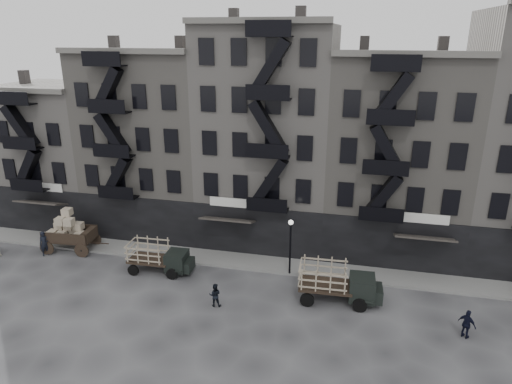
% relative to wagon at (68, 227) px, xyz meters
% --- Properties ---
extents(ground, '(140.00, 140.00, 0.00)m').
position_rel_wagon_xyz_m(ground, '(14.70, -2.61, -1.95)').
color(ground, '#38383A').
rests_on(ground, ground).
extents(sidewalk, '(55.00, 2.50, 0.15)m').
position_rel_wagon_xyz_m(sidewalk, '(14.70, 1.14, -1.87)').
color(sidewalk, slate).
rests_on(sidewalk, ground).
extents(building_west, '(10.00, 11.35, 13.20)m').
position_rel_wagon_xyz_m(building_west, '(-5.30, 7.22, 4.05)').
color(building_west, gray).
rests_on(building_west, ground).
extents(building_midwest, '(10.00, 11.35, 16.20)m').
position_rel_wagon_xyz_m(building_midwest, '(4.70, 7.22, 5.55)').
color(building_midwest, gray).
rests_on(building_midwest, ground).
extents(building_center, '(10.00, 11.35, 18.20)m').
position_rel_wagon_xyz_m(building_center, '(14.70, 7.22, 6.55)').
color(building_center, gray).
rests_on(building_center, ground).
extents(building_mideast, '(10.00, 11.35, 16.20)m').
position_rel_wagon_xyz_m(building_mideast, '(24.70, 7.22, 5.55)').
color(building_mideast, gray).
rests_on(building_mideast, ground).
extents(lamp_post, '(0.36, 0.36, 4.28)m').
position_rel_wagon_xyz_m(lamp_post, '(17.70, -0.01, 0.83)').
color(lamp_post, black).
rests_on(lamp_post, ground).
extents(wagon, '(4.19, 2.47, 3.41)m').
position_rel_wagon_xyz_m(wagon, '(0.00, 0.00, 0.00)').
color(wagon, black).
rests_on(wagon, ground).
extents(stake_truck_west, '(4.72, 2.07, 2.34)m').
position_rel_wagon_xyz_m(stake_truck_west, '(8.41, -1.63, -0.62)').
color(stake_truck_west, black).
rests_on(stake_truck_west, ground).
extents(stake_truck_east, '(5.31, 2.36, 2.62)m').
position_rel_wagon_xyz_m(stake_truck_east, '(21.19, -2.60, -0.45)').
color(stake_truck_east, black).
rests_on(stake_truck_east, ground).
extents(pedestrian_west, '(0.84, 0.85, 1.98)m').
position_rel_wagon_xyz_m(pedestrian_west, '(-1.31, -1.26, -0.96)').
color(pedestrian_west, black).
rests_on(pedestrian_west, ground).
extents(pedestrian_mid, '(0.86, 0.73, 1.56)m').
position_rel_wagon_xyz_m(pedestrian_mid, '(13.71, -4.92, -1.17)').
color(pedestrian_mid, black).
rests_on(pedestrian_mid, ground).
extents(policeman, '(1.08, 0.98, 1.77)m').
position_rel_wagon_xyz_m(policeman, '(28.58, -4.76, -1.07)').
color(policeman, black).
rests_on(policeman, ground).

